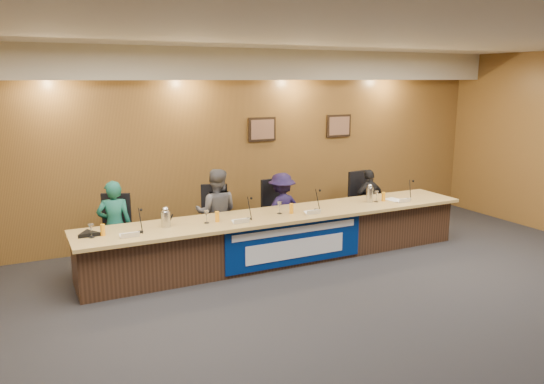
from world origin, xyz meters
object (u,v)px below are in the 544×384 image
Objects in this scene: panelist_a at (115,226)px; panelist_d at (369,201)px; office_chair_c at (279,216)px; office_chair_d at (365,205)px; office_chair_a at (114,237)px; speakerphone at (88,234)px; dais_body at (282,238)px; panelist_b at (217,213)px; carafe_left at (166,219)px; panelist_c at (282,210)px; banner at (296,243)px; carafe_right at (370,195)px; office_chair_b at (215,224)px.

panelist_a is 1.15× the size of panelist_d.
office_chair_c and office_chair_d have the same top height.
speakerphone is at bearing -97.02° from office_chair_a.
dais_body is at bearing -0.29° from speakerphone.
panelist_b reaches higher than office_chair_d.
carafe_left is at bearing -179.16° from dais_body.
panelist_c is at bearing 11.57° from speakerphone.
panelist_c reaches higher than office_chair_c.
panelist_b is 2.90m from panelist_d.
banner is at bearing 66.53° from panelist_c.
panelist_a is 2.76× the size of office_chair_c.
panelist_a is 4.45m from office_chair_d.
panelist_c is at bearing -94.03° from office_chair_c.
carafe_right reaches higher than dais_body.
carafe_right reaches higher than office_chair_b.
carafe_right is (1.58, -0.03, 0.52)m from dais_body.
panelist_b is at bearing 127.47° from banner.
dais_body is 2.48m from office_chair_a.
panelist_c reaches higher than carafe_right.
panelist_a is 0.21m from office_chair_a.
speakerphone is at bearing 4.12° from panelist_d.
panelist_d is 2.39× the size of office_chair_d.
office_chair_c is at bearing 23.43° from office_chair_a.
speakerphone is (-3.12, -0.74, 0.30)m from office_chair_c.
office_chair_a and office_chair_c have the same top height.
banner is 4.58× the size of office_chair_d.
office_chair_a is 1.00× the size of office_chair_d.
panelist_c is (1.14, 0.00, -0.08)m from panelist_b.
office_chair_d is at bearing 57.46° from carafe_right.
carafe_right is (2.40, -0.69, 0.18)m from panelist_b.
dais_body is at bearing 90.00° from banner.
office_chair_c is (1.14, 0.10, -0.21)m from panelist_b.
office_chair_c is 2.21× the size of carafe_left.
panelist_a is 2.68m from panelist_c.
panelist_d is 4.92m from speakerphone.
office_chair_c is 1.50× the size of speakerphone.
carafe_left is at bearing 6.59° from panelist_d.
dais_body is 2.47m from panelist_a.
panelist_a is 1.54m from panelist_b.
office_chair_d is 1.50× the size of speakerphone.
office_chair_c is 1.53m from carafe_right.
panelist_c reaches higher than banner.
panelist_d reaches higher than carafe_left.
office_chair_b is 2.90m from office_chair_d.
office_chair_b is at bearing 173.65° from office_chair_d.
banner is 4.58× the size of office_chair_a.
panelist_d is at bearing 9.93° from carafe_left.
panelist_b is at bearing 164.00° from carafe_right.
banner is 1.90m from carafe_left.
panelist_d is 2.39× the size of office_chair_b.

